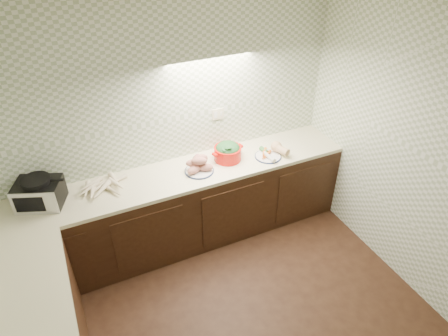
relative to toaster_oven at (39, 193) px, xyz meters
name	(u,v)px	position (x,y,z in m)	size (l,w,h in m)	color
room	(255,205)	(1.30, -1.58, 0.60)	(3.60, 3.60, 2.60)	black
counter	(141,286)	(0.62, -0.90, -0.58)	(3.60, 3.60, 0.90)	black
toaster_oven	(39,193)	(0.00, 0.00, 0.00)	(0.47, 0.42, 0.28)	black
parsnip_pile	(104,185)	(0.56, 0.00, -0.09)	(0.49, 0.36, 0.08)	#F6EAC3
sweet_potato_plate	(199,165)	(1.49, -0.12, -0.06)	(0.30, 0.30, 0.18)	#121E45
onion_bowl	(199,159)	(1.55, 0.04, -0.09)	(0.13, 0.13, 0.10)	black
dutch_oven	(228,151)	(1.85, -0.04, -0.03)	(0.36, 0.33, 0.20)	red
veg_plate	(272,151)	(2.32, -0.16, -0.08)	(0.35, 0.34, 0.13)	#121E45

